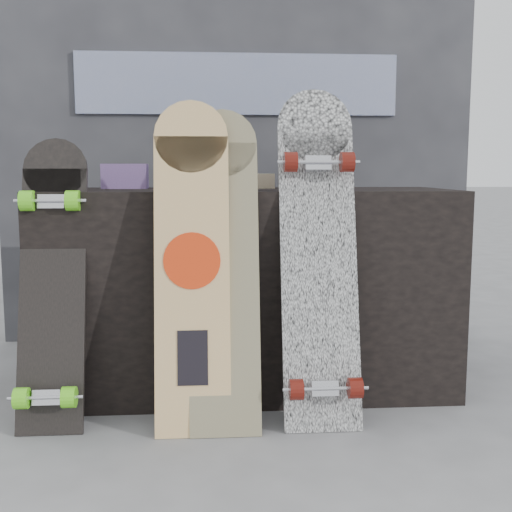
{
  "coord_description": "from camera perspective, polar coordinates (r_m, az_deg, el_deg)",
  "views": [
    {
      "loc": [
        -0.15,
        -2.04,
        0.88
      ],
      "look_at": [
        0.01,
        0.2,
        0.57
      ],
      "focal_mm": 45.0,
      "sensor_mm": 36.0,
      "label": 1
    }
  ],
  "objects": [
    {
      "name": "merch_box_purple",
      "position": [
        2.69,
        -11.55,
        6.96
      ],
      "size": [
        0.18,
        0.12,
        0.1
      ],
      "primitive_type": "cube",
      "color": "#5E3D7E",
      "rests_on": "vendor_table"
    },
    {
      "name": "ground",
      "position": [
        2.22,
        0.03,
        -15.54
      ],
      "size": [
        60.0,
        60.0,
        0.0
      ],
      "primitive_type": "plane",
      "color": "slate",
      "rests_on": "ground"
    },
    {
      "name": "skateboard_dark",
      "position": [
        2.3,
        -17.68,
        -1.85
      ],
      "size": [
        0.22,
        0.34,
        0.99
      ],
      "rotation": [
        -0.27,
        0.0,
        0.0
      ],
      "color": "black",
      "rests_on": "ground"
    },
    {
      "name": "vendor_table",
      "position": [
        2.59,
        -0.79,
        -2.94
      ],
      "size": [
        1.6,
        0.6,
        0.8
      ],
      "primitive_type": "cube",
      "color": "black",
      "rests_on": "ground"
    },
    {
      "name": "longboard_celtic",
      "position": [
        2.18,
        -2.89,
        -0.23
      ],
      "size": [
        0.24,
        0.27,
        1.09
      ],
      "rotation": [
        -0.23,
        0.0,
        0.0
      ],
      "color": "beige",
      "rests_on": "ground"
    },
    {
      "name": "booth",
      "position": [
        3.4,
        -1.69,
        11.48
      ],
      "size": [
        2.4,
        0.22,
        2.2
      ],
      "color": "#2F2F34",
      "rests_on": "ground"
    },
    {
      "name": "longboard_cascadia",
      "position": [
        2.23,
        5.6,
        0.64
      ],
      "size": [
        0.27,
        0.36,
        1.16
      ],
      "rotation": [
        -0.25,
        0.0,
        0.0
      ],
      "color": "white",
      "rests_on": "ground"
    },
    {
      "name": "longboard_geisha",
      "position": [
        2.16,
        -5.72,
        -0.01
      ],
      "size": [
        0.25,
        0.24,
        1.11
      ],
      "rotation": [
        -0.2,
        0.0,
        0.0
      ],
      "color": "#CBBC89",
      "rests_on": "ground"
    },
    {
      "name": "merch_box_flat",
      "position": [
        2.68,
        -0.77,
        6.68
      ],
      "size": [
        0.22,
        0.1,
        0.06
      ],
      "primitive_type": "cube",
      "color": "#D1B78C",
      "rests_on": "vendor_table"
    },
    {
      "name": "merch_box_small",
      "position": [
        2.58,
        5.21,
        7.28
      ],
      "size": [
        0.14,
        0.14,
        0.12
      ],
      "primitive_type": "cube",
      "color": "#5E3D7E",
      "rests_on": "vendor_table"
    }
  ]
}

